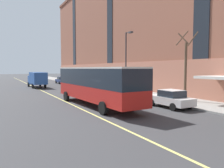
# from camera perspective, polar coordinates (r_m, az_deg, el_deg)

# --- Properties ---
(ground_plane) EXTENTS (260.00, 260.00, 0.00)m
(ground_plane) POSITION_cam_1_polar(r_m,az_deg,el_deg) (18.24, -1.62, -6.66)
(ground_plane) COLOR #38383A
(sidewalk) EXTENTS (4.86, 160.00, 0.15)m
(sidewalk) POSITION_cam_1_polar(r_m,az_deg,el_deg) (25.63, 13.18, -3.48)
(sidewalk) COLOR gray
(sidewalk) RESTS_ON ground
(city_bus) EXTENTS (3.29, 12.52, 3.50)m
(city_bus) POSITION_cam_1_polar(r_m,az_deg,el_deg) (19.73, -4.28, 0.13)
(city_bus) COLOR red
(city_bus) RESTS_ON ground
(parked_car_darkgray_0) EXTENTS (2.05, 4.31, 1.56)m
(parked_car_darkgray_0) POSITION_cam_1_polar(r_m,az_deg,el_deg) (27.39, 0.40, -1.40)
(parked_car_darkgray_0) COLOR #4C4C51
(parked_car_darkgray_0) RESTS_ON ground
(parked_car_navy_1) EXTENTS (1.95, 4.68, 1.56)m
(parked_car_navy_1) POSITION_cam_1_polar(r_m,az_deg,el_deg) (50.16, -13.04, 0.98)
(parked_car_navy_1) COLOR navy
(parked_car_navy_1) RESTS_ON ground
(parked_car_white_4) EXTENTS (1.99, 4.29, 1.56)m
(parked_car_white_4) POSITION_cam_1_polar(r_m,az_deg,el_deg) (19.63, 14.99, -3.71)
(parked_car_white_4) COLOR silver
(parked_car_white_4) RESTS_ON ground
(parked_car_green_5) EXTENTS (1.99, 4.74, 1.56)m
(parked_car_green_5) POSITION_cam_1_polar(r_m,az_deg,el_deg) (43.66, -10.59, 0.57)
(parked_car_green_5) COLOR #23603D
(parked_car_green_5) RESTS_ON ground
(box_truck) EXTENTS (2.50, 7.00, 2.72)m
(box_truck) POSITION_cam_1_polar(r_m,az_deg,el_deg) (41.06, -18.95, 1.33)
(box_truck) COLOR #285199
(box_truck) RESTS_ON ground
(street_tree_mid_block) EXTENTS (1.69, 1.80, 7.15)m
(street_tree_mid_block) POSITION_cam_1_polar(r_m,az_deg,el_deg) (23.35, 18.68, 4.37)
(street_tree_mid_block) COLOR brown
(street_tree_mid_block) RESTS_ON sidewalk
(street_lamp) EXTENTS (0.36, 1.48, 7.87)m
(street_lamp) POSITION_cam_1_polar(r_m,az_deg,el_deg) (28.28, 3.89, 7.10)
(street_lamp) COLOR #2D2D30
(street_lamp) RESTS_ON sidewalk
(lane_centerline) EXTENTS (0.16, 140.00, 0.01)m
(lane_centerline) POSITION_cam_1_polar(r_m,az_deg,el_deg) (20.32, -9.84, -5.60)
(lane_centerline) COLOR #E0D66B
(lane_centerline) RESTS_ON ground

